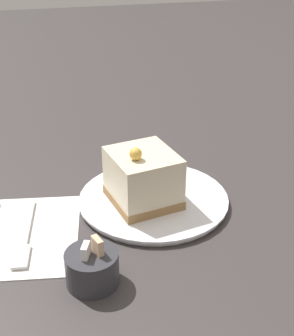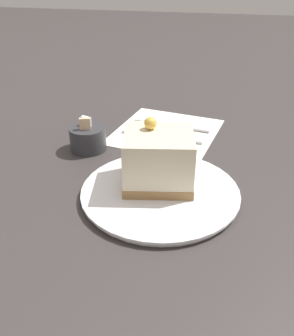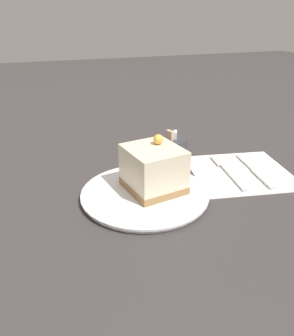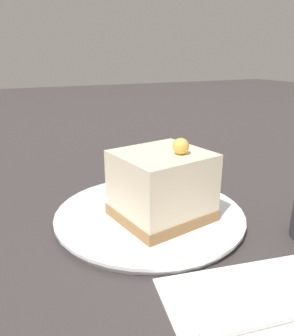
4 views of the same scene
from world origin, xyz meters
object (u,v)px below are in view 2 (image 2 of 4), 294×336
plate (160,192)px  cake_slice (159,159)px  fork (155,135)px  sugar_bowl (88,138)px  knife (179,126)px

plate → cake_slice: cake_slice is taller
fork → sugar_bowl: (-0.08, 0.11, 0.02)m
sugar_bowl → cake_slice: bearing=-124.7°
cake_slice → fork: bearing=2.6°
fork → cake_slice: bearing=-158.3°
fork → sugar_bowl: sugar_bowl is taller
plate → knife: plate is taller
fork → knife: bearing=-29.2°
cake_slice → knife: size_ratio=0.72×
cake_slice → fork: 0.20m
fork → sugar_bowl: 0.14m
sugar_bowl → knife: bearing=-49.4°
cake_slice → sugar_bowl: cake_slice is taller
cake_slice → fork: (0.19, 0.04, -0.05)m
plate → fork: size_ratio=1.45×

